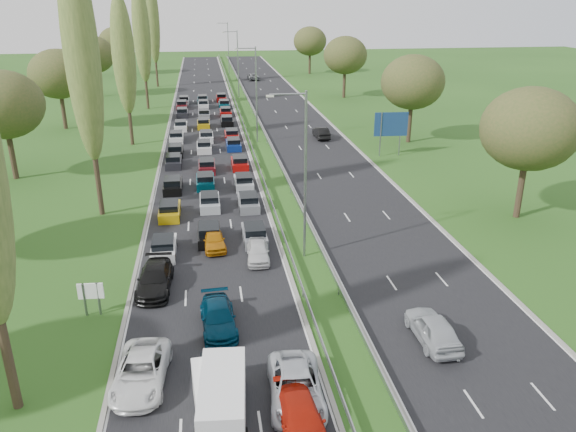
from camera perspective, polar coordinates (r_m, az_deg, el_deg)
ground at (r=76.07m, az=-3.28°, el=7.89°), size 260.00×260.00×0.00m
near_carriageway at (r=78.20m, az=-8.44°, el=8.07°), size 10.50×215.00×0.04m
far_carriageway at (r=79.35m, az=1.45°, el=8.49°), size 10.50×215.00×0.04m
central_reservation at (r=78.37m, az=-3.47°, el=8.70°), size 2.36×215.00×0.32m
lamp_columns at (r=72.92m, az=-3.23°, el=12.11°), size 0.18×140.18×12.00m
poplar_row at (r=62.74m, az=-17.69°, el=15.55°), size 2.80×127.80×22.44m
woodland_right at (r=66.55m, az=15.10°, el=12.00°), size 8.00×153.00×11.10m
traffic_queue_fill at (r=73.22m, az=-8.41°, el=7.51°), size 9.08×68.97×0.80m
near_car_2 at (r=29.21m, az=-14.71°, el=-15.03°), size 2.85×5.42×1.45m
near_car_3 at (r=37.40m, az=-13.37°, el=-6.24°), size 2.38×5.27×1.50m
near_car_7 at (r=32.72m, az=-7.10°, el=-10.18°), size 2.19×4.84×1.38m
near_car_8 at (r=42.65m, az=-7.56°, el=-2.36°), size 1.93×4.10×1.35m
near_car_10 at (r=27.32m, az=0.81°, el=-17.05°), size 2.83×5.54×1.50m
near_car_11 at (r=25.76m, az=1.35°, el=-20.05°), size 2.19×4.86×1.38m
near_car_12 at (r=40.45m, az=-3.07°, el=-3.58°), size 1.81×4.02×1.34m
far_car_0 at (r=32.32m, az=14.53°, el=-10.98°), size 1.96×4.71×1.60m
far_car_1 at (r=75.83m, az=3.40°, el=8.44°), size 1.64×4.55×1.49m
far_car_2 at (r=131.51m, az=-3.54°, el=13.96°), size 2.43×5.25×1.46m
white_van_front at (r=26.59m, az=-7.34°, el=-18.01°), size 1.81×4.62×1.86m
white_van_rear at (r=26.61m, az=-6.66°, el=-17.68°), size 1.99×5.07×2.04m
info_sign at (r=35.36m, az=-19.38°, el=-7.53°), size 1.50×0.18×2.10m
direction_sign at (r=67.64m, az=10.42°, el=8.97°), size 4.00×0.30×5.20m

